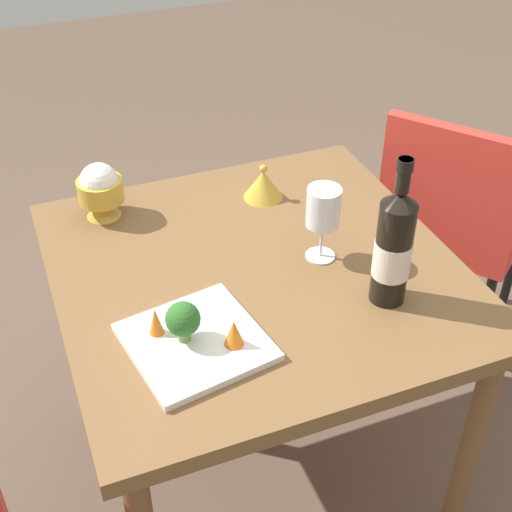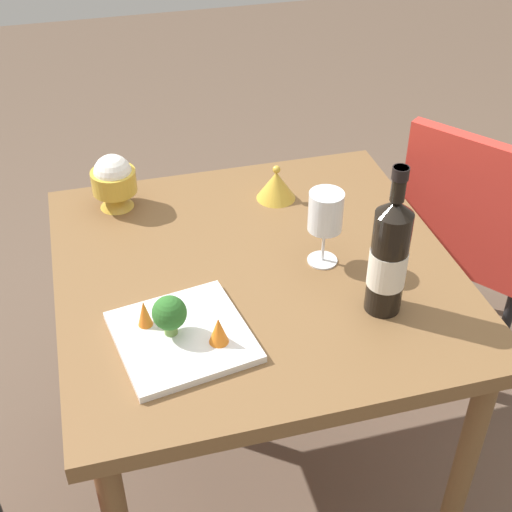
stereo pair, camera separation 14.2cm
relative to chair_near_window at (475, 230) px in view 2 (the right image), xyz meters
name	(u,v)px [view 2 (the right image)]	position (x,y,z in m)	size (l,w,h in m)	color
ground_plane	(256,469)	(0.72, 0.25, -0.53)	(8.00, 8.00, 0.00)	brown
dining_table	(256,296)	(0.72, 0.25, 0.12)	(0.88, 0.88, 0.73)	brown
chair_near_window	(475,230)	(0.00, 0.00, 0.00)	(0.56, 0.56, 0.85)	red
wine_bottle	(389,257)	(0.50, 0.45, 0.33)	(0.08, 0.08, 0.33)	black
wine_glass	(326,213)	(0.57, 0.27, 0.33)	(0.08, 0.08, 0.18)	white
rice_bowl	(114,181)	(0.99, -0.08, 0.28)	(0.11, 0.11, 0.14)	gold
rice_bowl_lid	(276,185)	(0.60, -0.01, 0.24)	(0.10, 0.10, 0.09)	gold
serving_plate	(182,337)	(0.92, 0.44, 0.21)	(0.29, 0.29, 0.02)	white
broccoli_floret	(169,314)	(0.94, 0.43, 0.27)	(0.07, 0.07, 0.09)	#729E4C
carrot_garnish_left	(219,330)	(0.86, 0.48, 0.25)	(0.04, 0.04, 0.06)	orange
carrot_garnish_right	(144,313)	(0.99, 0.40, 0.25)	(0.03, 0.03, 0.06)	orange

